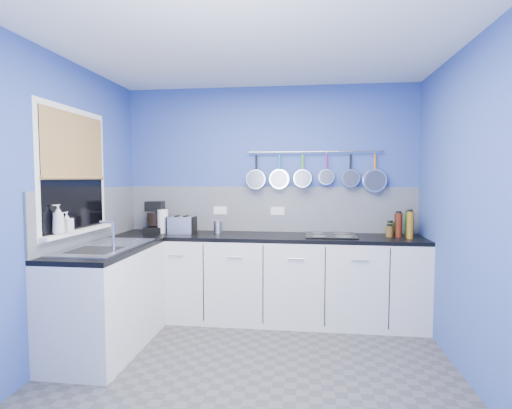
% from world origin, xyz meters
% --- Properties ---
extents(floor, '(3.20, 3.00, 0.02)m').
position_xyz_m(floor, '(0.00, 0.00, -0.01)').
color(floor, '#47474C').
rests_on(floor, ground).
extents(ceiling, '(3.20, 3.00, 0.02)m').
position_xyz_m(ceiling, '(0.00, 0.00, 2.51)').
color(ceiling, white).
rests_on(ceiling, ground).
extents(wall_back, '(3.20, 0.02, 2.50)m').
position_xyz_m(wall_back, '(0.00, 1.51, 1.25)').
color(wall_back, '#354DA0').
rests_on(wall_back, ground).
extents(wall_front, '(3.20, 0.02, 2.50)m').
position_xyz_m(wall_front, '(0.00, -1.51, 1.25)').
color(wall_front, '#354DA0').
rests_on(wall_front, ground).
extents(wall_left, '(0.02, 3.00, 2.50)m').
position_xyz_m(wall_left, '(-1.61, 0.00, 1.25)').
color(wall_left, '#354DA0').
rests_on(wall_left, ground).
extents(wall_right, '(0.02, 3.00, 2.50)m').
position_xyz_m(wall_right, '(1.61, 0.00, 1.25)').
color(wall_right, '#354DA0').
rests_on(wall_right, ground).
extents(backsplash_back, '(3.20, 0.02, 0.50)m').
position_xyz_m(backsplash_back, '(0.00, 1.49, 1.15)').
color(backsplash_back, gray).
rests_on(backsplash_back, wall_back).
extents(backsplash_left, '(0.02, 1.80, 0.50)m').
position_xyz_m(backsplash_left, '(-1.59, 0.60, 1.15)').
color(backsplash_left, gray).
rests_on(backsplash_left, wall_left).
extents(cabinet_run_back, '(3.20, 0.60, 0.86)m').
position_xyz_m(cabinet_run_back, '(0.00, 1.20, 0.43)').
color(cabinet_run_back, silver).
rests_on(cabinet_run_back, ground).
extents(worktop_back, '(3.20, 0.60, 0.04)m').
position_xyz_m(worktop_back, '(0.00, 1.20, 0.88)').
color(worktop_back, black).
rests_on(worktop_back, cabinet_run_back).
extents(cabinet_run_left, '(0.60, 1.20, 0.86)m').
position_xyz_m(cabinet_run_left, '(-1.30, 0.30, 0.43)').
color(cabinet_run_left, silver).
rests_on(cabinet_run_left, ground).
extents(worktop_left, '(0.60, 1.20, 0.04)m').
position_xyz_m(worktop_left, '(-1.30, 0.30, 0.88)').
color(worktop_left, black).
rests_on(worktop_left, cabinet_run_left).
extents(window_frame, '(0.01, 1.00, 1.10)m').
position_xyz_m(window_frame, '(-1.58, 0.30, 1.55)').
color(window_frame, white).
rests_on(window_frame, wall_left).
extents(window_glass, '(0.01, 0.90, 1.00)m').
position_xyz_m(window_glass, '(-1.57, 0.30, 1.55)').
color(window_glass, black).
rests_on(window_glass, wall_left).
extents(bamboo_blind, '(0.01, 0.90, 0.55)m').
position_xyz_m(bamboo_blind, '(-1.56, 0.30, 1.77)').
color(bamboo_blind, '#966E43').
rests_on(bamboo_blind, wall_left).
extents(window_sill, '(0.10, 0.98, 0.03)m').
position_xyz_m(window_sill, '(-1.55, 0.30, 1.04)').
color(window_sill, white).
rests_on(window_sill, wall_left).
extents(sink_unit, '(0.50, 0.95, 0.01)m').
position_xyz_m(sink_unit, '(-1.30, 0.30, 0.90)').
color(sink_unit, silver).
rests_on(sink_unit, worktop_left).
extents(mixer_tap, '(0.12, 0.08, 0.26)m').
position_xyz_m(mixer_tap, '(-1.14, 0.12, 1.03)').
color(mixer_tap, silver).
rests_on(mixer_tap, worktop_left).
extents(socket_left, '(0.15, 0.01, 0.09)m').
position_xyz_m(socket_left, '(-0.55, 1.48, 1.13)').
color(socket_left, white).
rests_on(socket_left, backsplash_back).
extents(socket_right, '(0.15, 0.01, 0.09)m').
position_xyz_m(socket_right, '(0.10, 1.48, 1.13)').
color(socket_right, white).
rests_on(socket_right, backsplash_back).
extents(pot_rail, '(1.45, 0.02, 0.02)m').
position_xyz_m(pot_rail, '(0.50, 1.45, 1.78)').
color(pot_rail, silver).
rests_on(pot_rail, wall_back).
extents(soap_bottle_a, '(0.12, 0.12, 0.24)m').
position_xyz_m(soap_bottle_a, '(-1.53, -0.01, 1.17)').
color(soap_bottle_a, white).
rests_on(soap_bottle_a, window_sill).
extents(soap_bottle_b, '(0.08, 0.08, 0.17)m').
position_xyz_m(soap_bottle_b, '(-1.53, 0.10, 1.14)').
color(soap_bottle_b, white).
rests_on(soap_bottle_b, window_sill).
extents(paper_towel, '(0.14, 0.14, 0.25)m').
position_xyz_m(paper_towel, '(-1.13, 1.22, 1.03)').
color(paper_towel, white).
rests_on(paper_towel, worktop_back).
extents(coffee_maker, '(0.21, 0.23, 0.34)m').
position_xyz_m(coffee_maker, '(-1.24, 1.25, 1.07)').
color(coffee_maker, black).
rests_on(coffee_maker, worktop_back).
extents(toaster, '(0.30, 0.19, 0.18)m').
position_xyz_m(toaster, '(-0.92, 1.22, 0.99)').
color(toaster, silver).
rests_on(toaster, worktop_back).
extents(canister, '(0.11, 0.11, 0.13)m').
position_xyz_m(canister, '(-0.53, 1.28, 0.97)').
color(canister, silver).
rests_on(canister, worktop_back).
extents(hob, '(0.51, 0.45, 0.01)m').
position_xyz_m(hob, '(0.67, 1.21, 0.91)').
color(hob, black).
rests_on(hob, worktop_back).
extents(pan_0, '(0.22, 0.08, 0.41)m').
position_xyz_m(pan_0, '(-0.13, 1.44, 1.58)').
color(pan_0, silver).
rests_on(pan_0, pot_rail).
extents(pan_1, '(0.21, 0.06, 0.40)m').
position_xyz_m(pan_1, '(0.12, 1.44, 1.58)').
color(pan_1, silver).
rests_on(pan_1, pot_rail).
extents(pan_2, '(0.20, 0.12, 0.39)m').
position_xyz_m(pan_2, '(0.37, 1.44, 1.59)').
color(pan_2, silver).
rests_on(pan_2, pot_rail).
extents(pan_3, '(0.17, 0.06, 0.36)m').
position_xyz_m(pan_3, '(0.63, 1.44, 1.60)').
color(pan_3, silver).
rests_on(pan_3, pot_rail).
extents(pan_4, '(0.19, 0.08, 0.38)m').
position_xyz_m(pan_4, '(0.88, 1.44, 1.59)').
color(pan_4, silver).
rests_on(pan_4, pot_rail).
extents(pan_5, '(0.24, 0.06, 0.43)m').
position_xyz_m(pan_5, '(1.14, 1.44, 1.56)').
color(pan_5, silver).
rests_on(pan_5, pot_rail).
extents(condiment_0, '(0.06, 0.06, 0.25)m').
position_xyz_m(condiment_0, '(1.45, 1.30, 1.02)').
color(condiment_0, '#265919').
rests_on(condiment_0, worktop_back).
extents(condiment_1, '(0.07, 0.07, 0.23)m').
position_xyz_m(condiment_1, '(1.35, 1.32, 1.02)').
color(condiment_1, black).
rests_on(condiment_1, worktop_back).
extents(condiment_2, '(0.07, 0.07, 0.13)m').
position_xyz_m(condiment_2, '(1.28, 1.33, 0.97)').
color(condiment_2, '#3F721E').
rests_on(condiment_2, worktop_back).
extents(condiment_3, '(0.06, 0.06, 0.19)m').
position_xyz_m(condiment_3, '(1.46, 1.23, 1.00)').
color(condiment_3, black).
rests_on(condiment_3, worktop_back).
extents(condiment_4, '(0.07, 0.07, 0.24)m').
position_xyz_m(condiment_4, '(1.35, 1.23, 1.02)').
color(condiment_4, '#4C190C').
rests_on(condiment_4, worktop_back).
extents(condiment_5, '(0.07, 0.07, 0.11)m').
position_xyz_m(condiment_5, '(1.26, 1.23, 0.96)').
color(condiment_5, brown).
rests_on(condiment_5, worktop_back).
extents(condiment_6, '(0.06, 0.06, 0.27)m').
position_xyz_m(condiment_6, '(1.43, 1.13, 1.03)').
color(condiment_6, '#8C5914').
rests_on(condiment_6, worktop_back).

